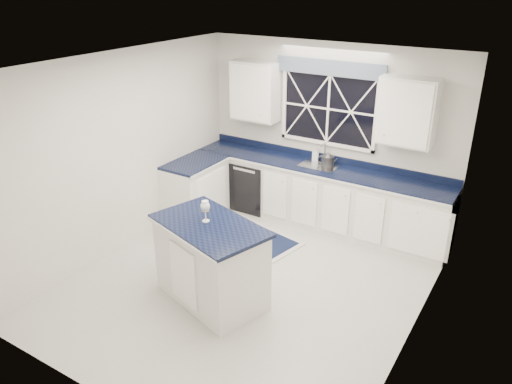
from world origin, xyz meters
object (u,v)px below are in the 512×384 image
Objects in this scene: wine_glass at (205,207)px; faucet at (324,152)px; island at (211,262)px; kettle at (328,160)px; dishwasher at (255,184)px; soap_bottle at (316,154)px.

faucet is at bearing 83.93° from wine_glass.
island is at bearing -94.38° from faucet.
faucet is at bearing 125.93° from kettle.
island is 6.03× the size of wine_glass.
faucet is 1.00× the size of kettle.
island is at bearing -105.72° from kettle.
soap_bottle is (0.95, 0.22, 0.63)m from dishwasher.
dishwasher is 3.26× the size of wine_glass.
island is 0.67m from wine_glass.
kettle is (0.31, 2.51, 0.54)m from island.
kettle is 0.30m from soap_bottle.
wine_glass is at bearing -107.51° from kettle.
soap_bottle is at bearing 170.33° from faucet.
faucet is 0.17m from kettle.
wine_glass is (0.82, -2.40, 0.76)m from dishwasher.
dishwasher is at bearing -169.98° from faucet.
soap_bottle is (0.13, 2.62, -0.13)m from wine_glass.
dishwasher is at bearing 109.00° from wine_glass.
soap_bottle is (0.05, 2.65, 0.54)m from island.
dishwasher is 0.54× the size of island.
kettle is 1.21× the size of wine_glass.
wine_glass is 1.23× the size of soap_bottle.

